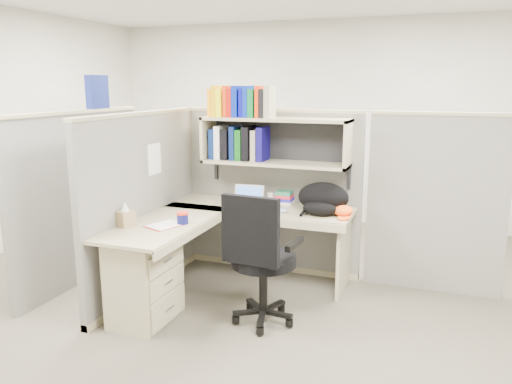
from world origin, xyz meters
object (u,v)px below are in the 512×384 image
at_px(backpack, 322,199).
at_px(snack_canister, 183,218).
at_px(laptop, 246,197).
at_px(desk, 178,260).
at_px(task_chair, 261,279).

distance_m(backpack, snack_canister, 1.24).
bearing_deg(laptop, backpack, -4.72).
height_order(laptop, backpack, backpack).
bearing_deg(backpack, laptop, -164.57).
height_order(backpack, snack_canister, backpack).
bearing_deg(desk, snack_canister, 88.05).
relative_size(desk, task_chair, 1.62).
xyz_separation_m(backpack, task_chair, (-0.27, -0.84, -0.48)).
bearing_deg(laptop, snack_canister, -118.47).
xyz_separation_m(desk, backpack, (1.00, 0.82, 0.43)).
relative_size(laptop, task_chair, 0.26).
height_order(desk, snack_canister, snack_canister).
distance_m(laptop, snack_canister, 0.77).
distance_m(snack_canister, task_chair, 0.84).
bearing_deg(backpack, desk, -126.96).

